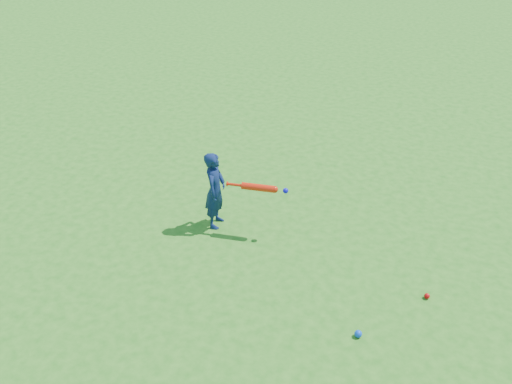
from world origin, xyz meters
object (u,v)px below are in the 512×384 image
Objects in this scene: bat_swing at (261,188)px; ground_ball_red at (427,296)px; child at (215,190)px; ground_ball_blue at (358,334)px.

ground_ball_red is at bearing -21.48° from bat_swing.
bat_swing is (0.57, 0.02, 0.14)m from child.
bat_swing reaches higher than ground_ball_blue.
ground_ball_red is at bearing -106.48° from child.
bat_swing reaches higher than ground_ball_red.
ground_ball_red is at bearing 53.82° from ground_ball_blue.
ground_ball_red is 0.96m from ground_ball_blue.
child is 0.59m from bat_swing.
ground_ball_blue reaches higher than ground_ball_red.
child is at bearing 175.36° from bat_swing.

